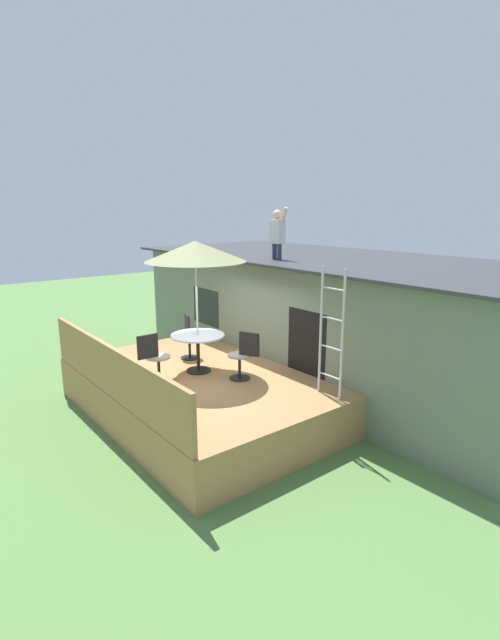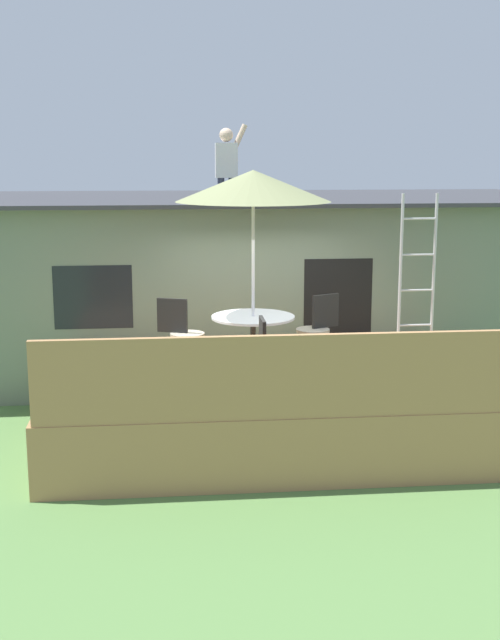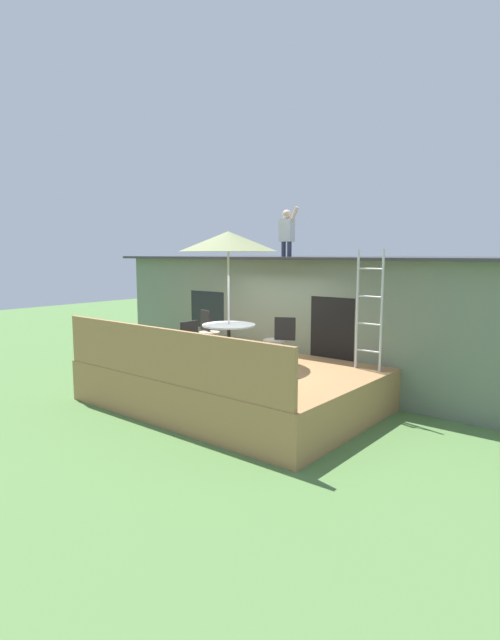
# 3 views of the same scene
# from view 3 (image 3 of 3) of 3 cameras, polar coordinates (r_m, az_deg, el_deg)

# --- Properties ---
(ground_plane) EXTENTS (40.00, 40.00, 0.00)m
(ground_plane) POSITION_cam_3_polar(r_m,az_deg,el_deg) (9.95, -1.77, -9.46)
(ground_plane) COLOR #567F42
(house) EXTENTS (10.50, 4.50, 2.85)m
(house) POSITION_cam_3_polar(r_m,az_deg,el_deg) (12.54, 9.05, 0.68)
(house) COLOR slate
(house) RESTS_ON ground
(deck) EXTENTS (5.40, 3.69, 0.80)m
(deck) POSITION_cam_3_polar(r_m,az_deg,el_deg) (9.84, -1.78, -7.23)
(deck) COLOR #A87A4C
(deck) RESTS_ON ground
(deck_railing) EXTENTS (5.30, 0.08, 0.90)m
(deck_railing) POSITION_cam_3_polar(r_m,az_deg,el_deg) (8.41, -9.87, -3.96)
(deck_railing) COLOR #A87A4C
(deck_railing) RESTS_ON deck
(patio_table) EXTENTS (1.04, 1.04, 0.74)m
(patio_table) POSITION_cam_3_polar(r_m,az_deg,el_deg) (9.78, -2.44, -1.43)
(patio_table) COLOR black
(patio_table) RESTS_ON deck
(patio_umbrella) EXTENTS (1.90, 1.90, 2.54)m
(patio_umbrella) POSITION_cam_3_polar(r_m,az_deg,el_deg) (9.66, -2.50, 8.94)
(patio_umbrella) COLOR silver
(patio_umbrella) RESTS_ON deck
(step_ladder) EXTENTS (0.52, 0.04, 2.20)m
(step_ladder) POSITION_cam_3_polar(r_m,az_deg,el_deg) (9.28, 13.46, 1.09)
(step_ladder) COLOR silver
(step_ladder) RESTS_ON deck
(person_figure) EXTENTS (0.47, 0.20, 1.11)m
(person_figure) POSITION_cam_3_polar(r_m,az_deg,el_deg) (11.47, 4.25, 10.26)
(person_figure) COLOR #33384C
(person_figure) RESTS_ON house
(patio_chair_left) EXTENTS (0.60, 0.44, 0.92)m
(patio_chair_left) POSITION_cam_3_polar(r_m,az_deg,el_deg) (10.63, -4.84, -1.42)
(patio_chair_left) COLOR black
(patio_chair_left) RESTS_ON deck
(patio_chair_right) EXTENTS (0.59, 0.44, 0.92)m
(patio_chair_right) POSITION_cam_3_polar(r_m,az_deg,el_deg) (9.57, 3.25, -2.42)
(patio_chair_right) COLOR black
(patio_chair_right) RESTS_ON deck
(patio_chair_near) EXTENTS (0.44, 0.62, 0.92)m
(patio_chair_near) POSITION_cam_3_polar(r_m,az_deg,el_deg) (9.15, -6.34, -2.92)
(patio_chair_near) COLOR black
(patio_chair_near) RESTS_ON deck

